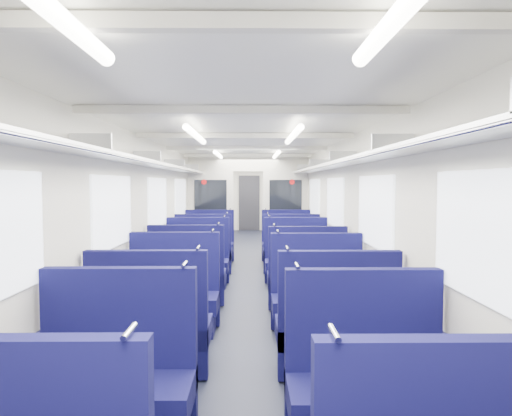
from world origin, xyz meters
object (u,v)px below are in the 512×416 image
object	(u,v)px
seat_10	(173,301)
seat_11	(318,303)
end_door	(249,203)
seat_18	(209,247)
seat_8	(151,334)
seat_17	(291,254)
seat_13	(306,282)
seat_15	(296,265)
seat_7	(367,392)
seat_14	(197,265)
seat_19	(286,246)
bulkhead	(248,204)
seat_16	(204,254)
seat_12	(188,279)
seat_6	(115,389)
seat_9	(336,335)

from	to	relation	value
seat_10	seat_11	world-z (taller)	same
end_door	seat_18	world-z (taller)	end_door
seat_8	seat_17	size ratio (longest dim) A/B	1.00
seat_13	seat_17	bearing A→B (deg)	90.00
seat_15	end_door	bearing A→B (deg)	95.21
seat_10	seat_13	bearing A→B (deg)	30.73
seat_8	seat_13	world-z (taller)	same
seat_11	seat_18	xyz separation A→B (m)	(-1.66, 4.65, 0.00)
seat_7	seat_17	distance (m)	5.78
seat_14	seat_19	xyz separation A→B (m)	(1.66, 2.19, 0.00)
bulkhead	seat_18	distance (m)	1.53
seat_11	seat_16	bearing A→B (deg)	114.95
seat_11	end_door	bearing A→B (deg)	94.11
end_door	seat_10	world-z (taller)	end_door
end_door	seat_12	distance (m)	10.27
bulkhead	seat_14	distance (m)	3.34
seat_7	seat_13	distance (m)	3.32
seat_14	seat_17	bearing A→B (deg)	33.50
bulkhead	seat_15	xyz separation A→B (m)	(0.83, -3.14, -0.87)
bulkhead	seat_6	size ratio (longest dim) A/B	2.38
seat_13	seat_18	world-z (taller)	same
seat_15	seat_10	bearing A→B (deg)	-125.51
seat_17	seat_18	bearing A→B (deg)	146.87
seat_7	seat_17	bearing A→B (deg)	90.00
seat_7	seat_17	xyz separation A→B (m)	(0.00, 5.78, 0.00)
seat_9	seat_11	xyz separation A→B (m)	(0.00, 1.09, 0.00)
seat_13	end_door	bearing A→B (deg)	94.55
seat_14	seat_7	bearing A→B (deg)	-70.47
seat_8	seat_10	size ratio (longest dim) A/B	1.00
seat_14	seat_9	bearing A→B (deg)	-64.99
end_door	seat_13	distance (m)	10.49
seat_9	seat_19	size ratio (longest dim) A/B	1.00
seat_11	seat_7	bearing A→B (deg)	-90.00
seat_9	seat_19	distance (m)	5.75
seat_11	seat_17	bearing A→B (deg)	90.00
seat_7	seat_9	size ratio (longest dim) A/B	1.00
seat_9	seat_13	bearing A→B (deg)	90.00
seat_7	seat_6	bearing A→B (deg)	177.85
bulkhead	seat_17	size ratio (longest dim) A/B	2.38
seat_17	bulkhead	bearing A→B (deg)	112.31
bulkhead	end_door	bearing A→B (deg)	90.00
end_door	seat_9	size ratio (longest dim) A/B	1.70
seat_17	seat_9	bearing A→B (deg)	-90.00
seat_16	seat_18	bearing A→B (deg)	90.00
seat_6	seat_16	bearing A→B (deg)	90.00
seat_12	seat_18	world-z (taller)	same
seat_7	seat_10	bearing A→B (deg)	125.38
seat_18	seat_14	bearing A→B (deg)	-90.00
seat_14	seat_16	world-z (taller)	same
seat_16	seat_10	bearing A→B (deg)	-90.00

